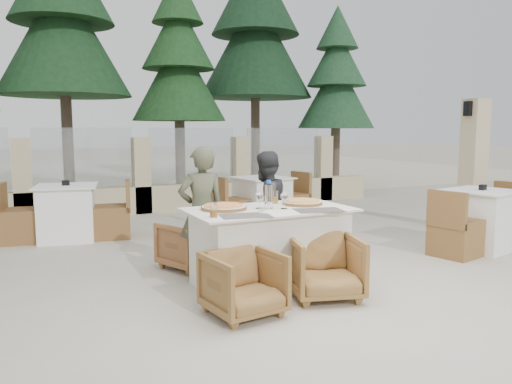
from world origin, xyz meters
name	(u,v)px	position (x,y,z in m)	size (l,w,h in m)	color
ground	(254,284)	(0.00, 0.00, 0.00)	(80.00, 80.00, 0.00)	#BDB5A1
sand_patch	(81,174)	(0.00, 14.00, 0.01)	(30.00, 16.00, 0.01)	beige
perimeter_wall_far	(141,170)	(0.00, 4.80, 0.80)	(10.00, 0.34, 1.60)	beige
lantern_pillar	(473,165)	(4.20, 1.00, 1.00)	(0.34, 0.34, 2.00)	beige
pine_mid_left	(64,51)	(-1.00, 7.50, 3.25)	(2.86, 2.86, 6.50)	#1A3E1F
pine_centre	(179,89)	(1.50, 7.20, 2.50)	(2.20, 2.20, 5.00)	#1F4920
pine_mid_right	(255,59)	(3.80, 7.80, 3.40)	(2.99, 2.99, 6.80)	#16361D
pine_far_right	(336,102)	(5.50, 6.50, 2.25)	(1.98, 1.98, 4.50)	#224C2C
dining_table	(269,247)	(0.12, -0.10, 0.39)	(1.60, 0.90, 0.77)	silver
placemat_near_left	(246,216)	(-0.27, -0.37, 0.77)	(0.45, 0.30, 0.00)	#5A544D
placemat_near_right	(319,210)	(0.49, -0.40, 0.77)	(0.45, 0.30, 0.00)	#514C45
pizza_left	(224,207)	(-0.30, 0.05, 0.80)	(0.44, 0.44, 0.06)	#D1501C
pizza_right	(302,202)	(0.55, -0.01, 0.80)	(0.41, 0.41, 0.05)	orange
water_bottle	(269,194)	(0.12, -0.09, 0.91)	(0.08, 0.08, 0.28)	#A3BBD7
wine_glass_centre	(259,199)	(0.02, -0.06, 0.86)	(0.08, 0.08, 0.18)	silver
wine_glass_near	(284,200)	(0.24, -0.17, 0.86)	(0.08, 0.08, 0.18)	white
beer_glass_left	(214,210)	(-0.55, -0.31, 0.84)	(0.07, 0.07, 0.13)	orange
beer_glass_right	(275,197)	(0.33, 0.18, 0.84)	(0.07, 0.07, 0.14)	gold
olive_dish	(265,210)	(-0.02, -0.29, 0.79)	(0.11, 0.11, 0.04)	white
armchair_far_left	(190,244)	(-0.39, 0.85, 0.27)	(0.57, 0.59, 0.53)	#955F36
armchair_far_right	(258,231)	(0.48, 0.89, 0.33)	(0.70, 0.72, 0.65)	#966436
armchair_near_left	(244,284)	(-0.45, -0.73, 0.27)	(0.58, 0.59, 0.54)	olive
armchair_near_right	(325,267)	(0.40, -0.66, 0.29)	(0.62, 0.64, 0.58)	olive
diner_left	(202,212)	(-0.37, 0.51, 0.68)	(0.50, 0.33, 1.37)	#4A4C37
diner_right	(265,207)	(0.47, 0.68, 0.65)	(0.63, 0.49, 1.30)	#35373A
bg_table_a	(67,213)	(-1.48, 2.96, 0.39)	(1.64, 0.82, 0.77)	white
bg_table_b	(262,201)	(1.52, 2.84, 0.39)	(1.64, 0.82, 0.77)	white
bg_table_c	(481,220)	(3.28, 0.05, 0.39)	(1.64, 0.82, 0.77)	white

